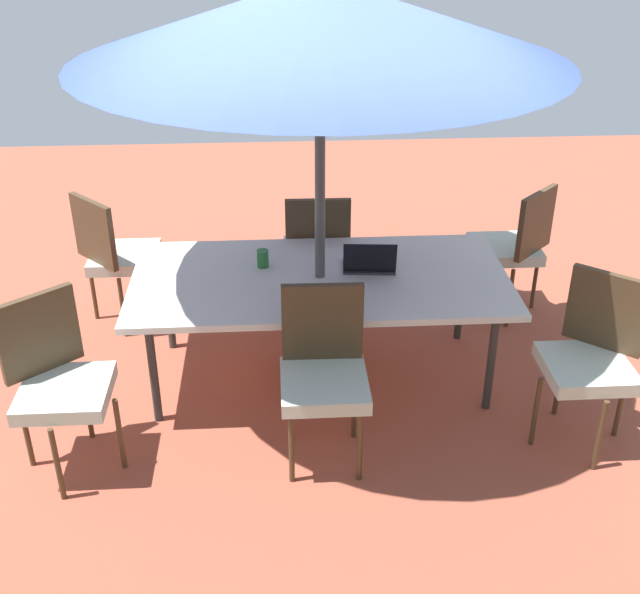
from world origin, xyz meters
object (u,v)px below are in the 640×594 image
Objects in this scene: chair_northwest at (592,354)px; cup at (263,258)px; dining_table at (320,282)px; chair_south at (317,249)px; chair_southwest at (513,243)px; chair_north at (324,369)px; chair_northeast at (58,378)px; patio_umbrella at (320,22)px; chair_southeast at (116,252)px; laptop at (369,263)px.

cup is (1.80, -0.85, 0.22)m from chair_northwest.
chair_south is (-0.03, -0.75, -0.13)m from dining_table.
chair_north is at bearing 1.74° from chair_southwest.
chair_north is at bearing -39.53° from chair_northeast.
patio_umbrella is 24.04× the size of cup.
chair_southeast reaches higher than dining_table.
chair_south is at bearing 6.64° from chair_northeast.
laptop is (-0.31, -0.06, 0.09)m from dining_table.
chair_northeast reaches higher than laptop.
chair_northeast is 1.92m from laptop.
chair_southeast is 1.84m from laptop.
chair_south is at bearing -44.24° from chair_southwest.
patio_umbrella is at bearing -163.61° from chair_southeast.
patio_umbrella is 1.46m from laptop.
chair_south is 1.00× the size of chair_northwest.
chair_northeast is 1.00× the size of chair_northwest.
chair_south and chair_northwest have the same top height.
patio_umbrella is at bearing 88.89° from chair_south.
chair_southwest is at bearing 47.13° from chair_north.
chair_southeast is at bearing -0.56° from chair_south.
patio_umbrella is at bearing -166.08° from chair_northwest.
patio_umbrella reaches higher than dining_table.
laptop reaches higher than dining_table.
laptop is at bearing -168.63° from patio_umbrella.
dining_table is at bearing 16.47° from laptop.
patio_umbrella is 2.71× the size of chair_northeast.
chair_southwest reaches higher than cup.
chair_southeast is 1.23m from cup.
patio_umbrella is 2.71× the size of chair_southwest.
dining_table is at bearing 0.00° from patio_umbrella.
chair_south reaches higher than laptop.
chair_southeast is at bearing 132.20° from chair_north.
chair_northwest is at bearing 151.70° from laptop.
chair_south is (-0.03, -0.75, -1.64)m from patio_umbrella.
laptop is at bearing -157.15° from chair_southeast.
laptop is (-0.28, 0.69, 0.22)m from chair_south.
chair_south is at bearing 89.04° from chair_north.
chair_southeast is 1.00× the size of chair_northwest.
chair_northeast is at bearing 46.95° from chair_south.
chair_northeast is 1.54m from chair_southeast.
dining_table is 0.39m from cup.
patio_umbrella is at bearing 0.00° from dining_table.
laptop is (1.15, -0.76, 0.22)m from chair_northwest.
cup is at bearing -2.83° from laptop.
chair_northwest is at bearing 154.44° from dining_table.
chair_northeast reaches higher than dining_table.
chair_south is 2.88× the size of laptop.
cup is at bearing -23.81° from patio_umbrella.
patio_umbrella is 1.47m from cup.
patio_umbrella is at bearing 16.47° from laptop.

